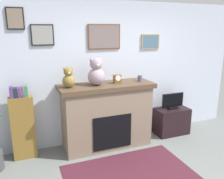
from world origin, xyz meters
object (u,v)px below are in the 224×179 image
bookshelf (23,125)px  television (173,102)px  mantel_clock (117,79)px  teddy_bear_grey (96,73)px  tv_stand (171,121)px  teddy_bear_brown (69,78)px  fireplace (107,115)px  candle_jar (140,78)px

bookshelf → television: 2.84m
mantel_clock → television: bearing=0.6°
television → teddy_bear_grey: size_ratio=1.02×
bookshelf → tv_stand: size_ratio=1.83×
bookshelf → teddy_bear_brown: 1.07m
tv_stand → television: television is taller
fireplace → teddy_bear_grey: (-0.19, -0.02, 0.79)m
television → mantel_clock: (-1.22, -0.01, 0.56)m
fireplace → candle_jar: candle_jar is taller
fireplace → teddy_bear_brown: (-0.66, -0.02, 0.73)m
bookshelf → teddy_bear_brown: bearing=-8.4°
television → mantel_clock: 1.35m
bookshelf → television: bookshelf is taller
candle_jar → teddy_bear_grey: (-0.83, -0.00, 0.16)m
fireplace → tv_stand: fireplace is taller
fireplace → teddy_bear_grey: 0.82m
candle_jar → television: bearing=0.8°
tv_stand → fireplace: bearing=179.7°
television → teddy_bear_grey: 1.75m
bookshelf → tv_stand: bookshelf is taller
fireplace → mantel_clock: bearing=-5.7°
mantel_clock → teddy_bear_brown: (-0.86, 0.00, 0.08)m
teddy_bear_grey → mantel_clock: bearing=-0.2°
tv_stand → teddy_bear_brown: size_ratio=2.01×
bookshelf → mantel_clock: size_ratio=8.23×
tv_stand → television: size_ratio=1.41×
bookshelf → mantel_clock: 1.75m
teddy_bear_grey → bookshelf: bearing=174.8°
teddy_bear_brown → teddy_bear_grey: bearing=-0.0°
tv_stand → candle_jar: 1.23m
tv_stand → candle_jar: (-0.77, -0.01, 0.96)m
fireplace → candle_jar: (0.65, -0.02, 0.64)m
television → candle_jar: bearing=-179.2°
fireplace → television: bearing=-0.3°
bookshelf → teddy_bear_grey: teddy_bear_grey is taller
fireplace → teddy_bear_brown: bearing=-178.4°
bookshelf → tv_stand: 2.86m
candle_jar → mantel_clock: (-0.45, -0.00, 0.02)m
fireplace → candle_jar: size_ratio=15.04×
teddy_bear_brown → teddy_bear_grey: size_ratio=0.71×
teddy_bear_brown → teddy_bear_grey: (0.47, -0.00, 0.06)m
tv_stand → bookshelf: bearing=178.0°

